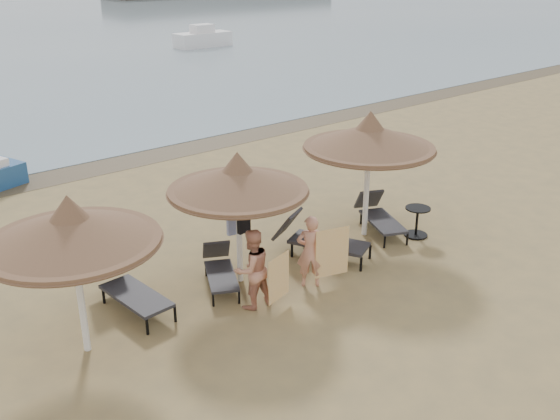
% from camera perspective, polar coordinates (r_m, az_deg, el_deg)
% --- Properties ---
extents(ground, '(160.00, 160.00, 0.00)m').
position_cam_1_polar(ground, '(12.21, -0.99, -7.57)').
color(ground, '#9C824C').
rests_on(ground, ground).
extents(wet_sand_strip, '(200.00, 1.60, 0.01)m').
position_cam_1_polar(wet_sand_strip, '(19.83, -18.25, 3.33)').
color(wet_sand_strip, brown).
rests_on(wet_sand_strip, ground).
extents(palapa_left, '(2.78, 2.78, 2.75)m').
position_cam_1_polar(palapa_left, '(10.06, -18.56, -1.68)').
color(palapa_left, white).
rests_on(palapa_left, ground).
extents(palapa_center, '(2.72, 2.72, 2.70)m').
position_cam_1_polar(palapa_center, '(11.78, -3.88, 2.77)').
color(palapa_center, white).
rests_on(palapa_center, ground).
extents(palapa_right, '(2.97, 2.97, 2.94)m').
position_cam_1_polar(palapa_right, '(13.98, 8.18, 6.57)').
color(palapa_right, white).
rests_on(palapa_right, ground).
extents(lounger_far_left, '(0.81, 1.99, 0.87)m').
position_cam_1_polar(lounger_far_left, '(11.93, -13.74, -6.88)').
color(lounger_far_left, black).
rests_on(lounger_far_left, ground).
extents(lounger_near_left, '(1.21, 1.68, 0.73)m').
position_cam_1_polar(lounger_near_left, '(12.46, -5.52, -5.31)').
color(lounger_near_left, black).
rests_on(lounger_near_left, ground).
extents(lounger_near_right, '(1.51, 2.16, 0.93)m').
position_cam_1_polar(lounger_near_right, '(13.50, 3.36, -2.53)').
color(lounger_near_right, black).
rests_on(lounger_near_right, ground).
extents(lounger_far_right, '(1.31, 1.92, 0.82)m').
position_cam_1_polar(lounger_far_right, '(14.94, 9.01, -0.44)').
color(lounger_far_right, black).
rests_on(lounger_far_right, ground).
extents(side_table, '(0.58, 0.58, 0.70)m').
position_cam_1_polar(side_table, '(14.78, 12.40, -1.13)').
color(side_table, black).
rests_on(side_table, ground).
extents(person_left, '(0.84, 0.57, 1.79)m').
position_cam_1_polar(person_left, '(11.37, -2.59, -4.86)').
color(person_left, tan).
rests_on(person_left, ground).
extents(person_right, '(0.94, 0.90, 1.73)m').
position_cam_1_polar(person_right, '(12.10, 2.80, -3.27)').
color(person_right, tan).
rests_on(person_right, ground).
extents(towel_left, '(0.62, 0.19, 0.90)m').
position_cam_1_polar(towel_left, '(11.44, -0.10, -6.21)').
color(towel_left, orange).
rests_on(towel_left, ground).
extents(towel_right, '(0.70, 0.22, 1.02)m').
position_cam_1_polar(towel_right, '(12.22, 4.79, -3.88)').
color(towel_right, orange).
rests_on(towel_right, ground).
extents(bag_patterned, '(0.28, 0.14, 0.35)m').
position_cam_1_polar(bag_patterned, '(12.29, -4.26, -1.47)').
color(bag_patterned, silver).
rests_on(bag_patterned, ground).
extents(bag_dark, '(0.28, 0.12, 0.39)m').
position_cam_1_polar(bag_dark, '(11.97, -3.33, -1.19)').
color(bag_dark, black).
rests_on(bag_dark, ground).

